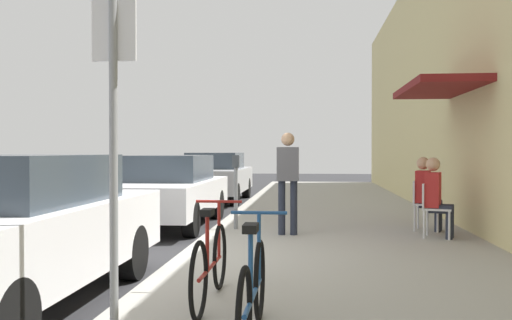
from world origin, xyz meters
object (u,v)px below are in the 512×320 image
object	(u,v)px
seated_patron_0	(437,194)
parking_meter	(236,186)
parked_car_1	(167,190)
cafe_chair_0	(433,206)
cafe_chair_1	(423,202)
street_sign	(114,133)
pedestrian_standing	(288,175)
parked_car_2	(215,176)
parked_car_0	(5,230)
bicycle_1	(253,292)
seated_patron_1	(426,191)
bicycle_0	(210,264)

from	to	relation	value
seated_patron_0	parking_meter	bearing A→B (deg)	168.71
parked_car_1	parking_meter	size ratio (longest dim) A/B	3.33
cafe_chair_0	cafe_chair_1	xyz separation A→B (m)	(0.00, 0.81, 0.00)
parked_car_1	seated_patron_0	distance (m)	5.22
street_sign	cafe_chair_1	xyz separation A→B (m)	(3.35, 6.18, -1.02)
cafe_chair_0	pedestrian_standing	xyz separation A→B (m)	(-2.34, 0.05, 0.50)
parked_car_2	pedestrian_standing	xyz separation A→B (m)	(2.50, -7.34, 0.36)
parking_meter	seated_patron_0	size ratio (longest dim) A/B	1.02
parked_car_0	cafe_chair_1	bearing A→B (deg)	45.83
bicycle_1	pedestrian_standing	distance (m)	5.25
parked_car_0	seated_patron_0	size ratio (longest dim) A/B	3.41
street_sign	bicycle_1	distance (m)	1.53
seated_patron_1	pedestrian_standing	size ratio (longest dim) A/B	0.76
parked_car_0	bicycle_1	xyz separation A→B (m)	(2.47, -0.98, -0.28)
parked_car_1	parking_meter	distance (m)	1.92
parked_car_0	bicycle_1	distance (m)	2.67
parking_meter	bicycle_1	distance (m)	5.90
cafe_chair_0	parking_meter	bearing A→B (deg)	168.85
bicycle_1	bicycle_0	bearing A→B (deg)	117.00
bicycle_0	seated_patron_1	world-z (taller)	seated_patron_1
seated_patron_1	bicycle_0	bearing A→B (deg)	-120.43
parked_car_1	parking_meter	xyz separation A→B (m)	(1.55, -1.12, 0.15)
seated_patron_1	parked_car_1	bearing A→B (deg)	168.63
seated_patron_1	street_sign	bearing A→B (deg)	-118.91
street_sign	seated_patron_0	distance (m)	6.40
street_sign	pedestrian_standing	xyz separation A→B (m)	(1.00, 5.42, -0.52)
cafe_chair_0	seated_patron_1	bearing A→B (deg)	85.86
bicycle_0	seated_patron_0	bearing A→B (deg)	54.98
parked_car_0	pedestrian_standing	distance (m)	4.93
parked_car_0	parked_car_2	distance (m)	11.57
parking_meter	bicycle_1	size ratio (longest dim) A/B	0.77
seated_patron_0	street_sign	bearing A→B (deg)	-122.43
pedestrian_standing	seated_patron_0	bearing A→B (deg)	-1.57
bicycle_0	cafe_chair_0	distance (m)	5.08
street_sign	bicycle_0	world-z (taller)	street_sign
bicycle_1	pedestrian_standing	world-z (taller)	pedestrian_standing
parking_meter	pedestrian_standing	distance (m)	1.15
seated_patron_1	parking_meter	bearing A→B (deg)	-177.67
parked_car_2	pedestrian_standing	distance (m)	7.77
parked_car_0	street_sign	bearing A→B (deg)	-38.48
seated_patron_0	pedestrian_standing	world-z (taller)	pedestrian_standing
cafe_chair_1	parked_car_2	bearing A→B (deg)	126.36
bicycle_0	cafe_chair_0	size ratio (longest dim) A/B	1.97
bicycle_1	cafe_chair_1	xyz separation A→B (m)	(2.38, 5.97, 0.14)
bicycle_0	bicycle_1	xyz separation A→B (m)	(0.49, -0.97, 0.00)
parked_car_1	cafe_chair_0	bearing A→B (deg)	-20.08
parked_car_0	bicycle_0	size ratio (longest dim) A/B	2.57
seated_patron_0	seated_patron_1	xyz separation A→B (m)	(0.00, 0.81, 0.00)
street_sign	seated_patron_1	size ratio (longest dim) A/B	2.02
parked_car_0	street_sign	size ratio (longest dim) A/B	1.69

